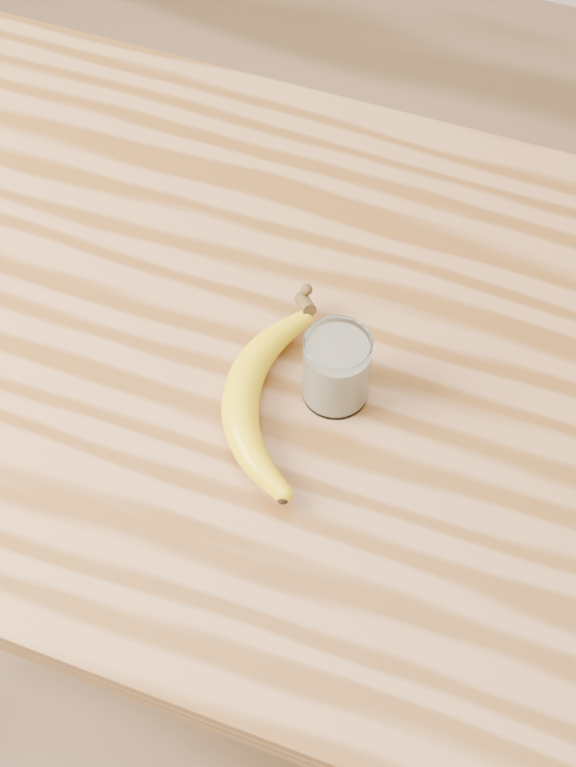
% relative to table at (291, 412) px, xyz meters
% --- Properties ---
extents(table, '(1.20, 0.80, 0.90)m').
position_rel_table_xyz_m(table, '(0.00, 0.00, 0.00)').
color(table, '#9E6C41').
rests_on(table, ground).
extents(smoothie_glass, '(0.07, 0.07, 0.09)m').
position_rel_table_xyz_m(smoothie_glass, '(0.06, -0.04, 0.17)').
color(smoothie_glass, white).
rests_on(smoothie_glass, table).
extents(banana, '(0.20, 0.34, 0.04)m').
position_rel_table_xyz_m(banana, '(-0.02, -0.09, 0.15)').
color(banana, '#E3BB0C').
rests_on(banana, table).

